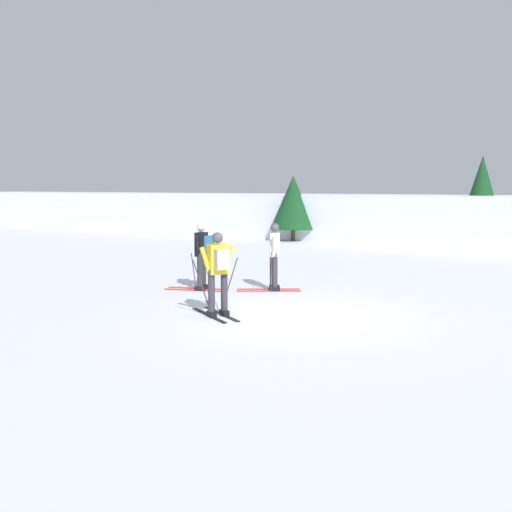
{
  "coord_description": "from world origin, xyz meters",
  "views": [
    {
      "loc": [
        5.96,
        -10.45,
        2.61
      ],
      "look_at": [
        -2.35,
        1.86,
        0.9
      ],
      "focal_mm": 42.24,
      "sensor_mm": 36.0,
      "label": 1
    }
  ],
  "objects": [
    {
      "name": "far_snow_ridge",
      "position": [
        0.0,
        18.06,
        1.1
      ],
      "size": [
        80.0,
        6.55,
        2.21
      ],
      "primitive_type": "cube",
      "color": "white",
      "rests_on": "ground"
    },
    {
      "name": "skier_white",
      "position": [
        -2.07,
        2.26,
        0.92
      ],
      "size": [
        1.53,
        1.21,
        1.71
      ],
      "color": "red",
      "rests_on": "ground"
    },
    {
      "name": "ground_plane",
      "position": [
        0.0,
        0.0,
        0.0
      ],
      "size": [
        120.0,
        120.0,
        0.0
      ],
      "primitive_type": "plane",
      "color": "white"
    },
    {
      "name": "skier_yellow",
      "position": [
        -1.34,
        -0.99,
        0.96
      ],
      "size": [
        1.58,
        1.09,
        1.71
      ],
      "color": "black",
      "rests_on": "ground"
    },
    {
      "name": "conifer_far_right",
      "position": [
        -1.05,
        18.61,
        2.28
      ],
      "size": [
        2.08,
        2.08,
        4.06
      ],
      "color": "#513823",
      "rests_on": "ground"
    },
    {
      "name": "skier_black",
      "position": [
        -3.62,
        1.3,
        0.95
      ],
      "size": [
        1.63,
        0.95,
        1.71
      ],
      "color": "red",
      "rests_on": "ground"
    },
    {
      "name": "conifer_far_left",
      "position": [
        -8.9,
        14.77,
        1.87
      ],
      "size": [
        2.17,
        2.17,
        3.17
      ],
      "color": "#513823",
      "rests_on": "ground"
    }
  ]
}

